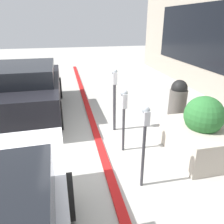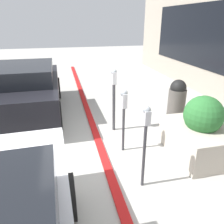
# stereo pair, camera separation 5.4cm
# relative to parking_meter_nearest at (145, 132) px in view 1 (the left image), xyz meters

# --- Properties ---
(ground_plane) EXTENTS (40.00, 40.00, 0.00)m
(ground_plane) POSITION_rel_parking_meter_nearest_xyz_m (1.10, 0.40, -1.03)
(ground_plane) COLOR #ADAAA3
(curb_strip) EXTENTS (19.00, 0.16, 0.04)m
(curb_strip) POSITION_rel_parking_meter_nearest_xyz_m (1.10, 0.48, -1.01)
(curb_strip) COLOR red
(curb_strip) RESTS_ON ground_plane
(parking_meter_nearest) EXTENTS (0.14, 0.12, 1.46)m
(parking_meter_nearest) POSITION_rel_parking_meter_nearest_xyz_m (0.00, 0.00, 0.00)
(parking_meter_nearest) COLOR #38383D
(parking_meter_nearest) RESTS_ON ground_plane
(parking_meter_second) EXTENTS (0.17, 0.14, 1.37)m
(parking_meter_second) POSITION_rel_parking_meter_nearest_xyz_m (1.14, 0.02, -0.02)
(parking_meter_second) COLOR #38383D
(parking_meter_second) RESTS_ON ground_plane
(parking_meter_middle) EXTENTS (0.16, 0.14, 1.58)m
(parking_meter_middle) POSITION_rel_parking_meter_nearest_xyz_m (2.12, -0.02, 0.00)
(parking_meter_middle) COLOR #38383D
(parking_meter_middle) RESTS_ON ground_plane
(planter_box) EXTENTS (1.46, 1.14, 1.28)m
(planter_box) POSITION_rel_parking_meter_nearest_xyz_m (0.65, -1.49, -0.53)
(planter_box) COLOR #B2A899
(planter_box) RESTS_ON ground_plane
(parked_car_middle) EXTENTS (4.12, 1.94, 1.50)m
(parked_car_middle) POSITION_rel_parking_meter_nearest_xyz_m (3.71, 2.24, -0.21)
(parked_car_middle) COLOR black
(parked_car_middle) RESTS_ON ground_plane
(trash_bin) EXTENTS (0.46, 0.46, 1.21)m
(trash_bin) POSITION_rel_parking_meter_nearest_xyz_m (2.18, -1.77, -0.42)
(trash_bin) COLOR #514C47
(trash_bin) RESTS_ON ground_plane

